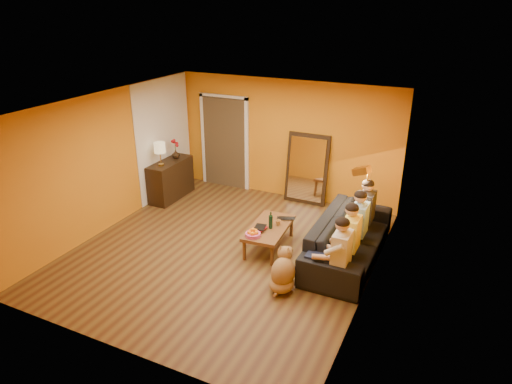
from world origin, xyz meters
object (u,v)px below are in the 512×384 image
at_px(sideboard, 171,180).
at_px(tumbler, 278,223).
at_px(coffee_table, 269,237).
at_px(dog, 283,269).
at_px(floor_lamp, 365,207).
at_px(person_mid_left, 351,239).
at_px(mirror_frame, 307,169).
at_px(person_far_right, 366,212).
at_px(laptop, 286,220).
at_px(sofa, 349,238).
at_px(wine_bottle, 271,220).
at_px(person_mid_right, 359,225).
at_px(vase, 176,154).
at_px(person_far_left, 341,255).
at_px(table_lamp, 160,154).

bearing_deg(sideboard, tumbler, -18.39).
bearing_deg(coffee_table, dog, -60.84).
height_order(sideboard, floor_lamp, floor_lamp).
bearing_deg(person_mid_left, coffee_table, 173.18).
bearing_deg(tumbler, floor_lamp, 29.92).
xyz_separation_m(mirror_frame, coffee_table, (0.09, -2.20, -0.55)).
bearing_deg(mirror_frame, person_far_right, -38.91).
distance_m(sideboard, laptop, 3.15).
height_order(sofa, tumbler, sofa).
bearing_deg(wine_bottle, sideboard, 158.27).
relative_size(dog, person_mid_right, 0.56).
height_order(tumbler, vase, vase).
bearing_deg(person_mid_right, sideboard, 170.32).
bearing_deg(tumbler, wine_bottle, -112.38).
height_order(sideboard, person_far_left, person_far_left).
relative_size(person_mid_right, person_far_right, 1.00).
height_order(dog, wine_bottle, wine_bottle).
relative_size(person_mid_left, person_mid_right, 1.00).
bearing_deg(wine_bottle, table_lamp, 163.51).
xyz_separation_m(sofa, dog, (-0.65, -1.34, -0.03)).
relative_size(dog, vase, 3.72).
distance_m(sideboard, dog, 4.20).
bearing_deg(person_far_right, person_mid_left, -90.00).
bearing_deg(sofa, mirror_frame, 36.98).
relative_size(person_far_left, wine_bottle, 3.94).
height_order(mirror_frame, laptop, mirror_frame).
bearing_deg(coffee_table, vase, 150.28).
relative_size(person_far_right, tumbler, 12.33).
relative_size(person_mid_left, vase, 6.59).
distance_m(sideboard, tumbler, 3.16).
bearing_deg(mirror_frame, person_mid_left, -56.37).
relative_size(wine_bottle, vase, 1.67).
height_order(laptop, vase, vase).
bearing_deg(laptop, wine_bottle, -129.18).
distance_m(sofa, dog, 1.49).
bearing_deg(sideboard, table_lamp, -90.00).
distance_m(tumbler, laptop, 0.24).
bearing_deg(table_lamp, person_far_left, -19.47).
relative_size(dog, person_far_right, 0.56).
relative_size(sideboard, person_mid_left, 0.97).
xyz_separation_m(table_lamp, coffee_table, (2.88, -0.82, -0.90)).
xyz_separation_m(sideboard, floor_lamp, (4.34, -0.23, 0.29)).
bearing_deg(vase, floor_lamp, -6.25).
xyz_separation_m(dog, tumbler, (-0.59, 1.19, 0.12)).
relative_size(floor_lamp, person_mid_left, 1.18).
xyz_separation_m(table_lamp, person_mid_right, (4.37, -0.45, -0.49)).
distance_m(sideboard, vase, 0.57).
height_order(sideboard, person_far_right, person_far_right).
distance_m(dog, laptop, 1.52).
bearing_deg(coffee_table, wine_bottle, -49.32).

